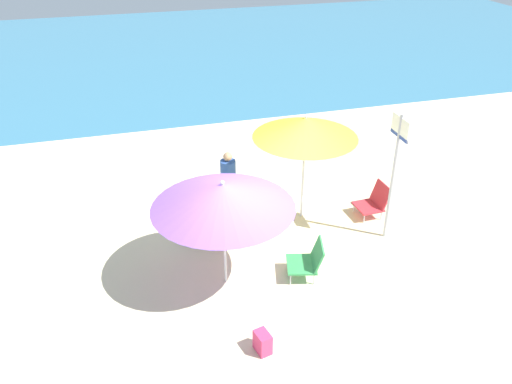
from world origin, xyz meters
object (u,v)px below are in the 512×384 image
object	(u,v)px
beach_chair_c	(204,221)
beach_bag	(263,342)
umbrella_yellow	(306,127)
umbrella_purple	(223,196)
person_b	(231,217)
person_a	(231,174)
beach_chair_a	(309,260)
beach_chair_b	(374,201)
warning_sign	(396,160)

from	to	relation	value
beach_chair_c	beach_bag	bearing A→B (deg)	22.00
umbrella_yellow	beach_bag	size ratio (longest dim) A/B	6.62
umbrella_purple	beach_bag	size ratio (longest dim) A/B	6.81
umbrella_yellow	person_b	size ratio (longest dim) A/B	2.17
beach_chair_c	person_a	xyz separation A→B (m)	(0.81, 1.28, 0.17)
beach_chair_a	beach_bag	bearing A→B (deg)	63.87
umbrella_yellow	beach_chair_a	world-z (taller)	umbrella_yellow
umbrella_yellow	beach_bag	distance (m)	3.90
umbrella_yellow	umbrella_purple	distance (m)	2.40
umbrella_purple	beach_bag	xyz separation A→B (m)	(0.15, -1.57, -1.43)
umbrella_yellow	beach_bag	bearing A→B (deg)	-118.70
umbrella_yellow	beach_chair_b	world-z (taller)	umbrella_yellow
beach_chair_c	person_a	size ratio (longest dim) A/B	0.67
beach_chair_a	beach_chair_c	bearing A→B (deg)	-33.46
beach_chair_a	umbrella_yellow	bearing A→B (deg)	-91.79
umbrella_purple	person_b	distance (m)	1.62
beach_chair_a	beach_chair_c	distance (m)	2.12
beach_chair_b	person_b	distance (m)	2.84
person_a	beach_chair_c	bearing A→B (deg)	-105.19
warning_sign	beach_bag	xyz separation A→B (m)	(-2.92, -2.03, -1.39)
beach_chair_b	person_a	world-z (taller)	person_a
beach_chair_c	person_b	size ratio (longest dim) A/B	0.69
person_b	beach_bag	size ratio (longest dim) A/B	3.05
umbrella_yellow	beach_chair_b	bearing A→B (deg)	-14.28
umbrella_purple	beach_chair_c	xyz separation A→B (m)	(-0.09, 1.35, -1.27)
beach_chair_a	person_b	size ratio (longest dim) A/B	0.70
beach_chair_b	warning_sign	distance (m)	1.43
beach_chair_c	beach_bag	distance (m)	2.94
beach_chair_a	person_b	world-z (taller)	person_b
warning_sign	beach_chair_b	bearing A→B (deg)	81.36
person_a	beach_bag	distance (m)	4.26
beach_chair_a	beach_chair_b	bearing A→B (deg)	-128.32
umbrella_purple	person_b	bearing A→B (deg)	72.10
person_b	umbrella_yellow	bearing A→B (deg)	151.78
warning_sign	beach_bag	distance (m)	3.82
person_a	person_b	world-z (taller)	person_a
person_a	warning_sign	distance (m)	3.38
umbrella_yellow	beach_chair_b	xyz separation A→B (m)	(1.35, -0.34, -1.54)
warning_sign	person_a	bearing A→B (deg)	138.29
umbrella_purple	beach_chair_a	xyz separation A→B (m)	(1.32, -0.23, -1.27)
umbrella_yellow	person_b	distance (m)	2.06
beach_bag	umbrella_yellow	bearing A→B (deg)	61.30
beach_chair_a	beach_bag	distance (m)	1.78
umbrella_purple	beach_bag	distance (m)	2.13
beach_chair_c	person_a	bearing A→B (deg)	164.93
beach_bag	beach_chair_a	bearing A→B (deg)	48.95
warning_sign	beach_chair_c	bearing A→B (deg)	165.26
person_b	beach_bag	distance (m)	2.71
person_a	warning_sign	world-z (taller)	warning_sign
person_a	umbrella_purple	bearing A→B (deg)	-88.11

